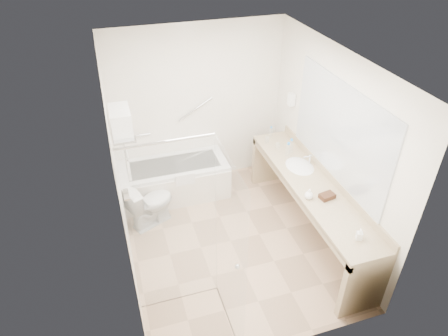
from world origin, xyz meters
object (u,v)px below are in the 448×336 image
object	(u,v)px
amenity_basket	(327,196)
water_bottle_left	(288,150)
bathtub	(175,180)
vanity_counter	(310,196)
toilet	(150,204)

from	to	relation	value
amenity_basket	water_bottle_left	distance (m)	1.00
bathtub	amenity_basket	size ratio (longest dim) A/B	8.91
vanity_counter	amenity_basket	xyz separation A→B (m)	(0.03, -0.33, 0.24)
toilet	amenity_basket	xyz separation A→B (m)	(2.01, -1.18, 0.55)
vanity_counter	amenity_basket	size ratio (longest dim) A/B	15.03
toilet	amenity_basket	distance (m)	2.39
water_bottle_left	vanity_counter	bearing A→B (deg)	-87.93
bathtub	water_bottle_left	distance (m)	1.79
toilet	amenity_basket	size ratio (longest dim) A/B	3.78
vanity_counter	amenity_basket	world-z (taller)	vanity_counter
vanity_counter	toilet	world-z (taller)	vanity_counter
vanity_counter	water_bottle_left	bearing A→B (deg)	92.07
bathtub	amenity_basket	xyz separation A→B (m)	(1.56, -1.71, 0.60)
toilet	water_bottle_left	distance (m)	2.05
vanity_counter	toilet	bearing A→B (deg)	156.71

